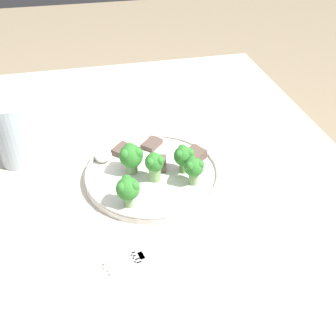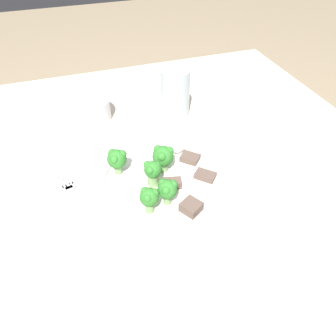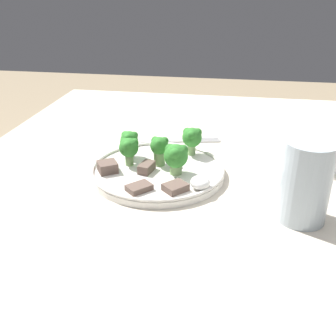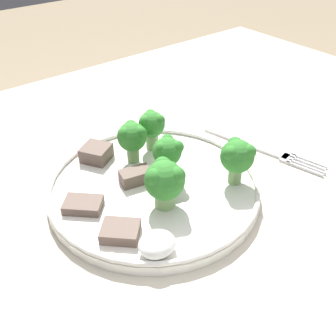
{
  "view_description": "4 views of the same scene",
  "coord_description": "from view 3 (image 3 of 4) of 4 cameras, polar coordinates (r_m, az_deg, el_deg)",
  "views": [
    {
      "loc": [
        -0.55,
        0.01,
        1.2
      ],
      "look_at": [
        0.01,
        -0.11,
        0.75
      ],
      "focal_mm": 42.0,
      "sensor_mm": 36.0,
      "label": 1
    },
    {
      "loc": [
        -0.12,
        -0.55,
        1.2
      ],
      "look_at": [
        0.03,
        -0.08,
        0.76
      ],
      "focal_mm": 35.0,
      "sensor_mm": 36.0,
      "label": 2
    },
    {
      "loc": [
        0.68,
        0.04,
        1.06
      ],
      "look_at": [
        0.03,
        -0.06,
        0.74
      ],
      "focal_mm": 42.0,
      "sensor_mm": 36.0,
      "label": 3
    },
    {
      "loc": [
        0.24,
        0.21,
        1.03
      ],
      "look_at": [
        0.0,
        -0.08,
        0.76
      ],
      "focal_mm": 42.0,
      "sensor_mm": 36.0,
      "label": 4
    }
  ],
  "objects": [
    {
      "name": "meat_slice_middle_slice",
      "position": [
        0.67,
        1.08,
        -2.81
      ],
      "size": [
        0.05,
        0.05,
        0.01
      ],
      "color": "brown",
      "rests_on": "dinner_plate"
    },
    {
      "name": "broccoli_floret_back_left",
      "position": [
        0.72,
        1.16,
        1.74
      ],
      "size": [
        0.05,
        0.04,
        0.06
      ],
      "color": "#7FA866",
      "rests_on": "dinner_plate"
    },
    {
      "name": "cream_bowl",
      "position": [
        0.85,
        20.47,
        2.51
      ],
      "size": [
        0.12,
        0.12,
        0.06
      ],
      "color": "silver",
      "rests_on": "table"
    },
    {
      "name": "drinking_glass",
      "position": [
        0.63,
        19.23,
        -2.52
      ],
      "size": [
        0.08,
        0.08,
        0.13
      ],
      "color": "#B2C1CC",
      "rests_on": "table"
    },
    {
      "name": "sauce_dollop",
      "position": [
        0.68,
        4.44,
        -2.08
      ],
      "size": [
        0.04,
        0.03,
        0.02
      ],
      "color": "white",
      "rests_on": "dinner_plate"
    },
    {
      "name": "broccoli_floret_center_back",
      "position": [
        0.75,
        -1.24,
        3.04
      ],
      "size": [
        0.04,
        0.03,
        0.06
      ],
      "color": "#7FA866",
      "rests_on": "dinner_plate"
    },
    {
      "name": "dinner_plate",
      "position": [
        0.75,
        -1.49,
        -0.38
      ],
      "size": [
        0.25,
        0.25,
        0.02
      ],
      "color": "white",
      "rests_on": "table"
    },
    {
      "name": "broccoli_floret_front_left",
      "position": [
        0.8,
        3.5,
        4.46
      ],
      "size": [
        0.04,
        0.04,
        0.06
      ],
      "color": "#7FA866",
      "rests_on": "dinner_plate"
    },
    {
      "name": "broccoli_floret_near_rim_left",
      "position": [
        0.79,
        -5.65,
        4.02
      ],
      "size": [
        0.04,
        0.04,
        0.05
      ],
      "color": "#7FA866",
      "rests_on": "dinner_plate"
    },
    {
      "name": "broccoli_floret_center_left",
      "position": [
        0.75,
        -5.71,
        2.95
      ],
      "size": [
        0.04,
        0.04,
        0.06
      ],
      "color": "#7FA866",
      "rests_on": "dinner_plate"
    },
    {
      "name": "meat_slice_edge_slice",
      "position": [
        0.74,
        -8.76,
        0.16
      ],
      "size": [
        0.05,
        0.05,
        0.02
      ],
      "color": "brown",
      "rests_on": "dinner_plate"
    },
    {
      "name": "meat_slice_rear_slice",
      "position": [
        0.74,
        -3.14,
        0.08
      ],
      "size": [
        0.04,
        0.03,
        0.02
      ],
      "color": "brown",
      "rests_on": "dinner_plate"
    },
    {
      "name": "table",
      "position": [
        0.81,
        4.91,
        -7.02
      ],
      "size": [
        1.13,
        0.98,
        0.72
      ],
      "color": "beige",
      "rests_on": "ground_plane"
    },
    {
      "name": "fork",
      "position": [
        0.91,
        1.64,
        3.99
      ],
      "size": [
        0.06,
        0.18,
        0.0
      ],
      "color": "silver",
      "rests_on": "table"
    },
    {
      "name": "meat_slice_front_slice",
      "position": [
        0.67,
        -4.21,
        -2.84
      ],
      "size": [
        0.05,
        0.05,
        0.01
      ],
      "color": "brown",
      "rests_on": "dinner_plate"
    }
  ]
}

